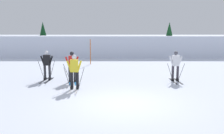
% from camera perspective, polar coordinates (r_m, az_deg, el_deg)
% --- Properties ---
extents(ground_plane, '(120.00, 120.00, 0.00)m').
position_cam_1_polar(ground_plane, '(10.00, 2.13, -8.35)').
color(ground_plane, silver).
extents(far_snow_ridge, '(80.00, 7.07, 2.21)m').
position_cam_1_polar(far_snow_ridge, '(28.59, 0.59, 5.09)').
color(far_snow_ridge, silver).
rests_on(far_snow_ridge, ground).
extents(skier_black, '(1.00, 1.62, 1.71)m').
position_cam_1_polar(skier_black, '(14.74, -14.99, 0.73)').
color(skier_black, black).
rests_on(skier_black, ground).
extents(skier_yellow, '(1.00, 1.61, 1.71)m').
position_cam_1_polar(skier_yellow, '(12.16, -8.91, -0.92)').
color(skier_yellow, silver).
rests_on(skier_yellow, ground).
extents(skier_red, '(0.99, 1.64, 1.71)m').
position_cam_1_polar(skier_red, '(13.94, -9.44, 0.46)').
color(skier_red, '#237AC6').
rests_on(skier_red, ground).
extents(skier_white, '(1.00, 1.61, 1.71)m').
position_cam_1_polar(skier_white, '(14.45, 14.25, 0.44)').
color(skier_white, black).
rests_on(skier_white, ground).
extents(trail_marker_pole, '(0.06, 0.06, 2.09)m').
position_cam_1_polar(trail_marker_pole, '(20.73, -5.24, 3.48)').
color(trail_marker_pole, '#C65614').
rests_on(trail_marker_pole, ground).
extents(conifer_far_left, '(1.46, 1.46, 3.68)m').
position_cam_1_polar(conifer_far_left, '(27.82, 12.83, 6.92)').
color(conifer_far_left, '#513823').
rests_on(conifer_far_left, ground).
extents(conifer_far_right, '(1.47, 1.47, 3.75)m').
position_cam_1_polar(conifer_far_right, '(29.40, -15.84, 7.01)').
color(conifer_far_right, '#513823').
rests_on(conifer_far_right, ground).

